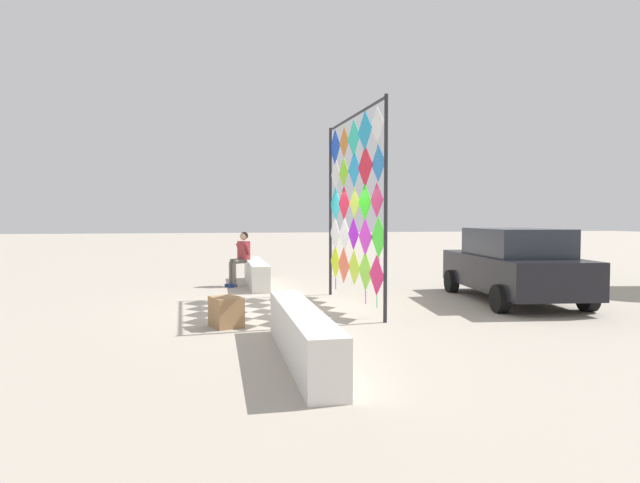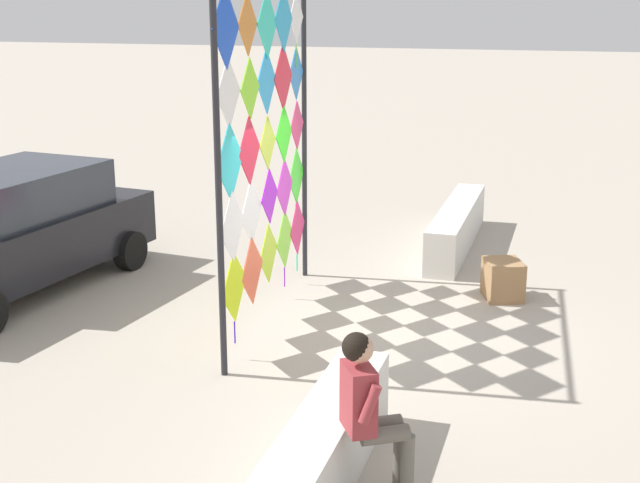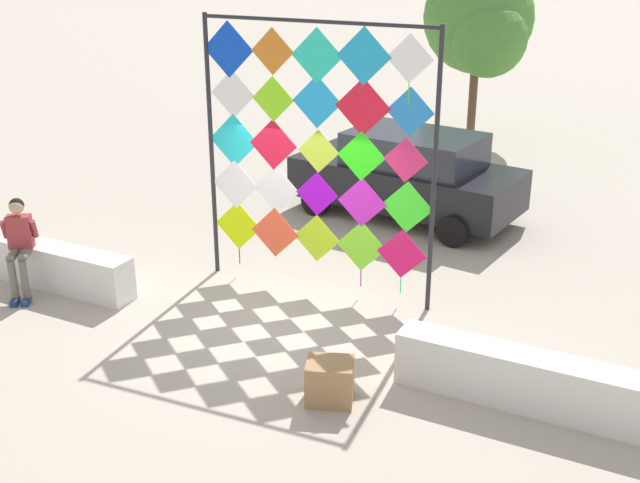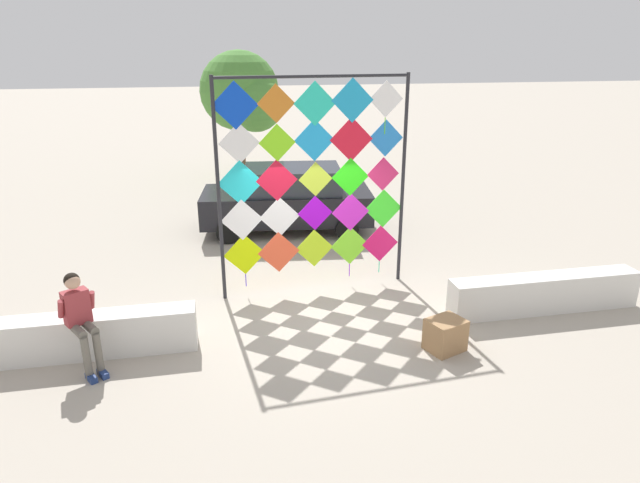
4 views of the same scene
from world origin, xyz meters
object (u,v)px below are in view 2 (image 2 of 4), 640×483
object	(u,v)px
kite_display_rack	(267,136)
parked_car	(10,230)
cardboard_box_large	(503,280)
seated_vendor	(372,408)

from	to	relation	value
kite_display_rack	parked_car	size ratio (longest dim) A/B	0.92
parked_car	cardboard_box_large	distance (m)	6.73
kite_display_rack	parked_car	bearing A→B (deg)	89.19
kite_display_rack	seated_vendor	xyz separation A→B (m)	(-3.87, -2.23, -1.41)
seated_vendor	parked_car	size ratio (longest dim) A/B	0.34
parked_car	cardboard_box_large	bearing A→B (deg)	-76.54
kite_display_rack	parked_car	xyz separation A→B (m)	(0.05, 3.78, -1.47)
parked_car	seated_vendor	bearing A→B (deg)	-123.11
parked_car	cardboard_box_large	xyz separation A→B (m)	(1.56, -6.52, -0.59)
seated_vendor	parked_car	bearing A→B (deg)	56.89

